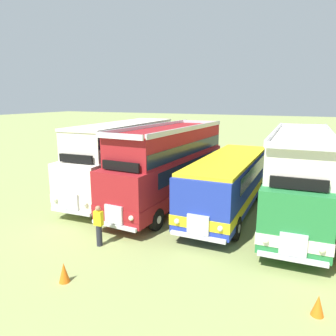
{
  "coord_description": "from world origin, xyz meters",
  "views": [
    {
      "loc": [
        3.9,
        -16.04,
        5.97
      ],
      "look_at": [
        -3.44,
        -0.14,
        2.13
      ],
      "focal_mm": 34.22,
      "sensor_mm": 36.0,
      "label": 1
    }
  ],
  "objects_px": {
    "bus_second_in_row": "(170,164)",
    "cone_mid_row": "(64,273)",
    "bus_first_in_row": "(124,156)",
    "marshal_person": "(99,225)",
    "cone_near_end": "(318,306)",
    "bus_fourth_in_row": "(299,176)",
    "bus_third_in_row": "(229,180)"
  },
  "relations": [
    {
      "from": "bus_first_in_row",
      "to": "bus_second_in_row",
      "type": "distance_m",
      "value": 3.42
    },
    {
      "from": "bus_first_in_row",
      "to": "cone_mid_row",
      "type": "relative_size",
      "value": 15.19
    },
    {
      "from": "bus_third_in_row",
      "to": "cone_near_end",
      "type": "relative_size",
      "value": 15.68
    },
    {
      "from": "bus_first_in_row",
      "to": "bus_second_in_row",
      "type": "height_order",
      "value": "bus_second_in_row"
    },
    {
      "from": "bus_second_in_row",
      "to": "bus_first_in_row",
      "type": "bearing_deg",
      "value": 170.4
    },
    {
      "from": "cone_mid_row",
      "to": "cone_near_end",
      "type": "bearing_deg",
      "value": 12.41
    },
    {
      "from": "bus_second_in_row",
      "to": "cone_mid_row",
      "type": "xyz_separation_m",
      "value": [
        0.13,
        -8.71,
        -2.02
      ]
    },
    {
      "from": "bus_second_in_row",
      "to": "bus_third_in_row",
      "type": "height_order",
      "value": "bus_second_in_row"
    },
    {
      "from": "cone_near_end",
      "to": "cone_mid_row",
      "type": "height_order",
      "value": "cone_mid_row"
    },
    {
      "from": "cone_near_end",
      "to": "marshal_person",
      "type": "distance_m",
      "value": 8.28
    },
    {
      "from": "marshal_person",
      "to": "bus_first_in_row",
      "type": "bearing_deg",
      "value": 113.94
    },
    {
      "from": "cone_near_end",
      "to": "marshal_person",
      "type": "height_order",
      "value": "marshal_person"
    },
    {
      "from": "bus_second_in_row",
      "to": "bus_fourth_in_row",
      "type": "relative_size",
      "value": 1.04
    },
    {
      "from": "bus_first_in_row",
      "to": "marshal_person",
      "type": "height_order",
      "value": "bus_first_in_row"
    },
    {
      "from": "bus_first_in_row",
      "to": "marshal_person",
      "type": "relative_size",
      "value": 5.97
    },
    {
      "from": "bus_first_in_row",
      "to": "marshal_person",
      "type": "bearing_deg",
      "value": -66.06
    },
    {
      "from": "cone_near_end",
      "to": "bus_second_in_row",
      "type": "bearing_deg",
      "value": 137.8
    },
    {
      "from": "bus_second_in_row",
      "to": "bus_fourth_in_row",
      "type": "bearing_deg",
      "value": -0.69
    },
    {
      "from": "bus_fourth_in_row",
      "to": "cone_mid_row",
      "type": "relative_size",
      "value": 14.59
    },
    {
      "from": "bus_second_in_row",
      "to": "marshal_person",
      "type": "bearing_deg",
      "value": -94.22
    },
    {
      "from": "bus_second_in_row",
      "to": "cone_near_end",
      "type": "relative_size",
      "value": 16.68
    },
    {
      "from": "bus_fourth_in_row",
      "to": "cone_mid_row",
      "type": "distance_m",
      "value": 11.04
    },
    {
      "from": "marshal_person",
      "to": "cone_mid_row",
      "type": "bearing_deg",
      "value": -77.97
    },
    {
      "from": "bus_second_in_row",
      "to": "cone_mid_row",
      "type": "distance_m",
      "value": 8.94
    },
    {
      "from": "bus_fourth_in_row",
      "to": "marshal_person",
      "type": "xyz_separation_m",
      "value": [
        -7.16,
        -5.94,
        -1.47
      ]
    },
    {
      "from": "bus_second_in_row",
      "to": "cone_near_end",
      "type": "distance_m",
      "value": 10.67
    },
    {
      "from": "bus_first_in_row",
      "to": "cone_mid_row",
      "type": "bearing_deg",
      "value": -69.33
    },
    {
      "from": "cone_mid_row",
      "to": "marshal_person",
      "type": "bearing_deg",
      "value": 102.03
    },
    {
      "from": "cone_near_end",
      "to": "marshal_person",
      "type": "relative_size",
      "value": 0.36
    },
    {
      "from": "bus_first_in_row",
      "to": "bus_fourth_in_row",
      "type": "xyz_separation_m",
      "value": [
        10.09,
        -0.65,
        -0.11
      ]
    },
    {
      "from": "bus_third_in_row",
      "to": "cone_mid_row",
      "type": "distance_m",
      "value": 9.49
    },
    {
      "from": "bus_second_in_row",
      "to": "bus_fourth_in_row",
      "type": "height_order",
      "value": "same"
    }
  ]
}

